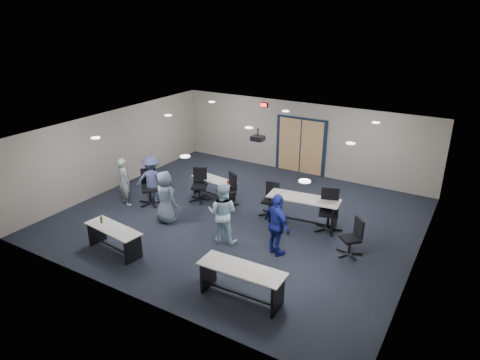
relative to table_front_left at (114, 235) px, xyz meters
The scene contains 25 objects.
floor 3.81m from the table_front_left, 61.86° to the left, with size 10.00×10.00×0.00m, color black.
back_wall 8.08m from the table_front_left, 77.17° to the left, with size 10.00×0.04×2.70m, color gray.
front_wall 2.30m from the table_front_left, 33.11° to the right, with size 10.00×0.04×2.70m, color gray.
left_wall 4.72m from the table_front_left, 133.95° to the left, with size 0.04×9.00×2.70m, color gray.
right_wall 7.61m from the table_front_left, 26.19° to the left, with size 0.04×9.00×2.70m, color gray.
ceiling 4.39m from the table_front_left, 61.86° to the left, with size 10.00×9.00×0.04m, color white.
double_door 8.02m from the table_front_left, 77.12° to the left, with size 2.00×0.07×2.20m.
exit_sign 8.03m from the table_front_left, 88.64° to the left, with size 0.32×0.07×0.18m.
ceiling_projector 4.77m from the table_front_left, 61.48° to the left, with size 0.35×0.32×0.37m.
ceiling_can_lights 4.57m from the table_front_left, 63.55° to the left, with size 6.24×5.74×0.02m, color white, non-canonical shape.
table_front_left is the anchor object (origin of this frame).
table_front_right 3.82m from the table_front_left, ahead, with size 1.93×0.69×0.78m.
table_back_left 4.19m from the table_front_left, 86.10° to the left, with size 1.67×0.79×0.76m.
table_back_right 5.29m from the table_front_left, 47.53° to the left, with size 2.13×0.92×0.84m.
chair_back_a 3.72m from the table_front_left, 89.80° to the left, with size 0.67×0.67×1.07m, color black, non-canonical shape.
chair_back_b 3.90m from the table_front_left, 74.58° to the left, with size 0.70×0.70×1.11m, color black, non-canonical shape.
chair_back_c 4.66m from the table_front_left, 57.68° to the left, with size 0.63×0.63×1.01m, color black, non-canonical shape.
chair_back_d 5.85m from the table_front_left, 42.16° to the left, with size 0.75×0.75×1.20m, color black, non-canonical shape.
chair_loose_left 2.93m from the table_front_left, 113.68° to the left, with size 0.72×0.72×1.14m, color black, non-canonical shape.
chair_loose_right 6.04m from the table_front_left, 29.32° to the left, with size 0.62×0.62×0.99m, color black, non-canonical shape.
person_gray 2.93m from the table_front_left, 129.22° to the left, with size 0.58×0.38×1.58m, color gray.
person_plaid 2.03m from the table_front_left, 88.29° to the left, with size 0.77×0.50×1.58m, color slate.
person_lightblue 2.85m from the table_front_left, 41.81° to the left, with size 0.81×0.63×1.67m, color #B3DAED.
person_navy 4.19m from the table_front_left, 28.97° to the left, with size 0.98×0.41×1.66m, color navy.
person_back 3.08m from the table_front_left, 112.95° to the left, with size 1.03×0.59×1.59m, color #444D7B.
Camera 1 is at (5.94, -9.95, 5.87)m, focal length 32.00 mm.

